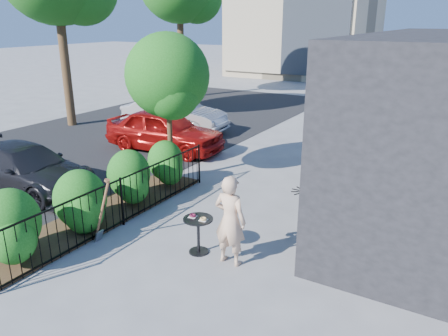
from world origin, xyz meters
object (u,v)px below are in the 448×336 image
Objects in this scene: woman at (230,220)px; car_silver at (175,115)px; shovel at (102,214)px; car_red at (165,130)px; cafe_table at (198,229)px; car_darkgrey at (25,168)px; patio_tree at (169,81)px.

woman reaches higher than car_silver.
car_red is (-2.99, 5.84, 0.07)m from shovel.
car_darkgrey is (-5.67, 0.40, 0.11)m from cafe_table.
shovel is at bearing -107.22° from car_darkgrey.
shovel is 6.56m from car_red.
car_darkgrey is at bearing 176.90° from car_silver.
shovel is 0.35× the size of car_red.
patio_tree is 4.37m from car_darkgrey.
patio_tree is 2.31× the size of woman.
woman is 7.58m from car_red.
car_silver is at bearing 125.96° from patio_tree.
car_silver reaches higher than cafe_table.
car_silver is (-4.28, 8.13, 0.06)m from shovel.
car_red is at bearing -157.37° from car_silver.
cafe_table is (2.82, -2.92, -2.26)m from patio_tree.
shovel is (-1.85, -0.66, 0.14)m from cafe_table.
cafe_table is at bearing -147.45° from car_silver.
shovel is 0.35× the size of car_silver.
shovel reaches higher than car_silver.
car_red reaches higher than car_darkgrey.
car_darkgrey is (-2.84, -2.52, -2.16)m from patio_tree.
woman reaches higher than cafe_table.
patio_tree reaches higher than car_silver.
car_darkgrey is (-0.84, -4.78, -0.10)m from car_red.
shovel is at bearing -74.70° from patio_tree.
patio_tree is 4.65m from cafe_table.
car_silver is at bearing 129.36° from cafe_table.
woman is 0.41× the size of car_red.
car_silver is at bearing 117.78° from shovel.
car_silver reaches higher than car_darkgrey.
car_darkgrey is at bearing -3.20° from woman.
car_red is at bearing 131.63° from patio_tree.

